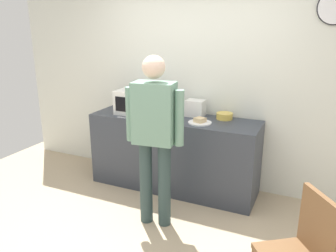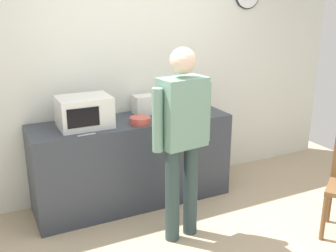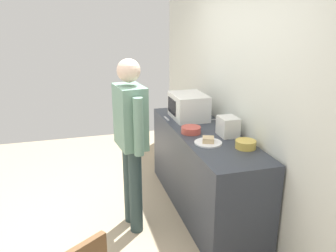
{
  "view_description": "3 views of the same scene",
  "coord_description": "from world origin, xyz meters",
  "px_view_note": "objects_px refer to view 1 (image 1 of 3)",
  "views": [
    {
      "loc": [
        1.37,
        -2.38,
        2.01
      ],
      "look_at": [
        -0.04,
        0.73,
        0.97
      ],
      "focal_mm": 35.7,
      "sensor_mm": 36.0,
      "label": 1
    },
    {
      "loc": [
        -1.58,
        -2.48,
        2.11
      ],
      "look_at": [
        0.01,
        0.77,
        0.96
      ],
      "focal_mm": 42.62,
      "sensor_mm": 36.0,
      "label": 2
    },
    {
      "loc": [
        3.12,
        -0.13,
        2.13
      ],
      "look_at": [
        -0.01,
        0.76,
        1.08
      ],
      "focal_mm": 37.08,
      "sensor_mm": 36.0,
      "label": 3
    }
  ],
  "objects_px": {
    "cereal_bowl": "(224,116)",
    "salad_bowl": "(171,118)",
    "toaster": "(195,108)",
    "spoon_utensil": "(158,109)",
    "sandwich_plate": "(200,122)",
    "person_standing": "(154,130)",
    "microwave": "(138,102)",
    "wooden_chair": "(302,252)",
    "fork_utensil": "(124,118)"
  },
  "relations": [
    {
      "from": "fork_utensil",
      "to": "wooden_chair",
      "type": "height_order",
      "value": "wooden_chair"
    },
    {
      "from": "cereal_bowl",
      "to": "fork_utensil",
      "type": "bearing_deg",
      "value": -157.91
    },
    {
      "from": "spoon_utensil",
      "to": "wooden_chair",
      "type": "bearing_deg",
      "value": -41.75
    },
    {
      "from": "wooden_chair",
      "to": "cereal_bowl",
      "type": "bearing_deg",
      "value": 121.52
    },
    {
      "from": "microwave",
      "to": "sandwich_plate",
      "type": "height_order",
      "value": "microwave"
    },
    {
      "from": "sandwich_plate",
      "to": "spoon_utensil",
      "type": "xyz_separation_m",
      "value": [
        -0.72,
        0.37,
        -0.02
      ]
    },
    {
      "from": "toaster",
      "to": "spoon_utensil",
      "type": "distance_m",
      "value": 0.57
    },
    {
      "from": "salad_bowl",
      "to": "cereal_bowl",
      "type": "xyz_separation_m",
      "value": [
        0.55,
        0.35,
        0.0
      ]
    },
    {
      "from": "fork_utensil",
      "to": "wooden_chair",
      "type": "bearing_deg",
      "value": -29.12
    },
    {
      "from": "salad_bowl",
      "to": "person_standing",
      "type": "bearing_deg",
      "value": -79.72
    },
    {
      "from": "salad_bowl",
      "to": "cereal_bowl",
      "type": "height_order",
      "value": "cereal_bowl"
    },
    {
      "from": "salad_bowl",
      "to": "toaster",
      "type": "height_order",
      "value": "toaster"
    },
    {
      "from": "salad_bowl",
      "to": "fork_utensil",
      "type": "xyz_separation_m",
      "value": [
        -0.58,
        -0.11,
        -0.03
      ]
    },
    {
      "from": "microwave",
      "to": "person_standing",
      "type": "relative_size",
      "value": 0.29
    },
    {
      "from": "toaster",
      "to": "wooden_chair",
      "type": "distance_m",
      "value": 2.19
    },
    {
      "from": "salad_bowl",
      "to": "spoon_utensil",
      "type": "height_order",
      "value": "salad_bowl"
    },
    {
      "from": "salad_bowl",
      "to": "toaster",
      "type": "bearing_deg",
      "value": 61.66
    },
    {
      "from": "toaster",
      "to": "person_standing",
      "type": "distance_m",
      "value": 1.0
    },
    {
      "from": "sandwich_plate",
      "to": "person_standing",
      "type": "relative_size",
      "value": 0.15
    },
    {
      "from": "microwave",
      "to": "toaster",
      "type": "xyz_separation_m",
      "value": [
        0.7,
        0.19,
        -0.05
      ]
    },
    {
      "from": "sandwich_plate",
      "to": "salad_bowl",
      "type": "distance_m",
      "value": 0.35
    },
    {
      "from": "fork_utensil",
      "to": "person_standing",
      "type": "height_order",
      "value": "person_standing"
    },
    {
      "from": "cereal_bowl",
      "to": "fork_utensil",
      "type": "height_order",
      "value": "cereal_bowl"
    },
    {
      "from": "cereal_bowl",
      "to": "wooden_chair",
      "type": "height_order",
      "value": "cereal_bowl"
    },
    {
      "from": "microwave",
      "to": "wooden_chair",
      "type": "distance_m",
      "value": 2.59
    },
    {
      "from": "microwave",
      "to": "wooden_chair",
      "type": "bearing_deg",
      "value": -34.86
    },
    {
      "from": "fork_utensil",
      "to": "spoon_utensil",
      "type": "xyz_separation_m",
      "value": [
        0.2,
        0.54,
        0.0
      ]
    },
    {
      "from": "sandwich_plate",
      "to": "cereal_bowl",
      "type": "height_order",
      "value": "cereal_bowl"
    },
    {
      "from": "fork_utensil",
      "to": "spoon_utensil",
      "type": "relative_size",
      "value": 1.0
    },
    {
      "from": "toaster",
      "to": "spoon_utensil",
      "type": "xyz_separation_m",
      "value": [
        -0.56,
        0.09,
        -0.1
      ]
    },
    {
      "from": "cereal_bowl",
      "to": "person_standing",
      "type": "bearing_deg",
      "value": -112.94
    },
    {
      "from": "sandwich_plate",
      "to": "spoon_utensil",
      "type": "height_order",
      "value": "sandwich_plate"
    },
    {
      "from": "person_standing",
      "to": "wooden_chair",
      "type": "bearing_deg",
      "value": -23.76
    },
    {
      "from": "sandwich_plate",
      "to": "cereal_bowl",
      "type": "relative_size",
      "value": 1.39
    },
    {
      "from": "microwave",
      "to": "spoon_utensil",
      "type": "relative_size",
      "value": 2.94
    },
    {
      "from": "fork_utensil",
      "to": "wooden_chair",
      "type": "xyz_separation_m",
      "value": [
        2.13,
        -1.19,
        -0.41
      ]
    },
    {
      "from": "sandwich_plate",
      "to": "salad_bowl",
      "type": "xyz_separation_m",
      "value": [
        -0.34,
        -0.06,
        0.02
      ]
    },
    {
      "from": "microwave",
      "to": "toaster",
      "type": "bearing_deg",
      "value": 15.02
    },
    {
      "from": "salad_bowl",
      "to": "cereal_bowl",
      "type": "relative_size",
      "value": 1.07
    },
    {
      "from": "cereal_bowl",
      "to": "toaster",
      "type": "height_order",
      "value": "toaster"
    },
    {
      "from": "microwave",
      "to": "cereal_bowl",
      "type": "relative_size",
      "value": 2.57
    },
    {
      "from": "salad_bowl",
      "to": "spoon_utensil",
      "type": "bearing_deg",
      "value": 131.2
    },
    {
      "from": "wooden_chair",
      "to": "microwave",
      "type": "bearing_deg",
      "value": 145.14
    },
    {
      "from": "spoon_utensil",
      "to": "person_standing",
      "type": "distance_m",
      "value": 1.21
    },
    {
      "from": "toaster",
      "to": "wooden_chair",
      "type": "bearing_deg",
      "value": -49.9
    },
    {
      "from": "salad_bowl",
      "to": "person_standing",
      "type": "relative_size",
      "value": 0.12
    },
    {
      "from": "cereal_bowl",
      "to": "salad_bowl",
      "type": "bearing_deg",
      "value": -147.57
    },
    {
      "from": "sandwich_plate",
      "to": "microwave",
      "type": "bearing_deg",
      "value": 173.82
    },
    {
      "from": "cereal_bowl",
      "to": "toaster",
      "type": "relative_size",
      "value": 0.89
    },
    {
      "from": "salad_bowl",
      "to": "toaster",
      "type": "distance_m",
      "value": 0.39
    }
  ]
}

